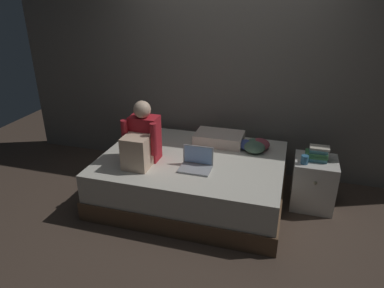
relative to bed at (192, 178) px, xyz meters
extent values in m
plane|color=#47382D|center=(0.20, -0.30, -0.25)|extent=(8.00, 8.00, 0.00)
cube|color=slate|center=(0.20, 0.90, 1.10)|extent=(5.60, 0.10, 2.70)
cube|color=brown|center=(0.00, 0.00, -0.15)|extent=(2.00, 1.50, 0.21)
cube|color=beige|center=(0.00, 0.00, 0.11)|extent=(1.96, 1.46, 0.31)
cube|color=beige|center=(1.30, 0.24, 0.02)|extent=(0.44, 0.44, 0.55)
sphere|color=gray|center=(1.30, 0.02, 0.14)|extent=(0.04, 0.04, 0.04)
cube|color=#B21E28|center=(-0.47, -0.17, 0.50)|extent=(0.30, 0.20, 0.48)
sphere|color=beige|center=(-0.47, -0.20, 0.83)|extent=(0.18, 0.18, 0.18)
cube|color=beige|center=(-0.47, -0.39, 0.43)|extent=(0.26, 0.24, 0.34)
cylinder|color=#B21E28|center=(-0.63, -0.31, 0.56)|extent=(0.07, 0.07, 0.34)
cylinder|color=#B21E28|center=(-0.31, -0.31, 0.56)|extent=(0.07, 0.07, 0.34)
cube|color=#9EA0A5|center=(0.11, -0.28, 0.27)|extent=(0.32, 0.22, 0.02)
cube|color=#9EA0A5|center=(0.11, -0.16, 0.38)|extent=(0.32, 0.01, 0.20)
cube|color=#8CB2EA|center=(0.11, -0.17, 0.38)|extent=(0.29, 0.00, 0.18)
cube|color=beige|center=(0.20, 0.45, 0.33)|extent=(0.56, 0.36, 0.13)
cube|color=teal|center=(1.29, 0.25, 0.31)|extent=(0.22, 0.16, 0.04)
cube|color=#387042|center=(1.30, 0.24, 0.35)|extent=(0.20, 0.15, 0.02)
cube|color=#387042|center=(1.29, 0.24, 0.37)|extent=(0.22, 0.14, 0.03)
cube|color=teal|center=(1.30, 0.24, 0.40)|extent=(0.18, 0.12, 0.03)
cube|color=beige|center=(1.31, 0.25, 0.43)|extent=(0.20, 0.13, 0.03)
cylinder|color=teal|center=(1.17, 0.12, 0.34)|extent=(0.08, 0.08, 0.09)
ellipsoid|color=#4C6B56|center=(0.63, 0.31, 0.33)|extent=(0.24, 0.20, 0.13)
ellipsoid|color=#4C6B56|center=(0.63, 0.41, 0.32)|extent=(0.22, 0.19, 0.12)
ellipsoid|color=#3D4C8E|center=(0.53, 0.38, 0.32)|extent=(0.20, 0.17, 0.11)
ellipsoid|color=#8E3D47|center=(0.68, 0.42, 0.33)|extent=(0.23, 0.20, 0.13)
camera|label=1|loc=(0.97, -3.31, 1.95)|focal=32.91mm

